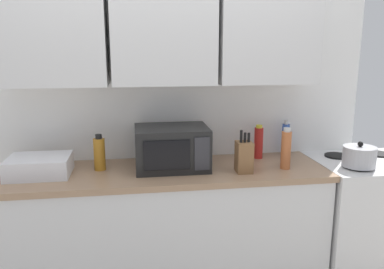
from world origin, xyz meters
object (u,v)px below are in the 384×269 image
kettle (359,156)px  bottle_blue_cleaner (285,139)px  stove_range (363,219)px  dish_rack (40,166)px  bottle_amber_vinegar (99,154)px  knife_block (244,156)px  bottle_red_sauce (259,142)px  microwave (172,148)px  bottle_spice_jar (286,149)px

kettle → bottle_blue_cleaner: bearing=134.0°
stove_range → dish_rack: 2.31m
stove_range → bottle_amber_vinegar: size_ratio=3.79×
kettle → knife_block: size_ratio=0.77×
bottle_red_sauce → bottle_blue_cleaner: bearing=12.2°
stove_range → microwave: microwave is taller
bottle_red_sauce → dish_rack: bearing=-173.4°
bottle_spice_jar → microwave: bearing=170.4°
microwave → bottle_red_sauce: size_ratio=1.95×
bottle_blue_cleaner → bottle_amber_vinegar: 1.36m
kettle → bottle_amber_vinegar: 1.73m
knife_block → bottle_blue_cleaner: (0.42, 0.35, 0.02)m
dish_rack → knife_block: (1.29, -0.13, 0.04)m
bottle_amber_vinegar → microwave: bearing=-3.4°
microwave → bottle_spice_jar: size_ratio=1.73×
stove_range → bottle_blue_cleaner: size_ratio=3.43×
bottle_red_sauce → bottle_amber_vinegar: bearing=-174.0°
kettle → microwave: 1.26m
bottle_amber_vinegar → bottle_red_sauce: bearing=6.0°
kettle → bottle_spice_jar: bearing=173.0°
bottle_blue_cleaner → bottle_amber_vinegar: (-1.35, -0.17, -0.01)m
microwave → dish_rack: microwave is taller
dish_rack → knife_block: 1.30m
microwave → bottle_red_sauce: (0.65, 0.15, -0.02)m
kettle → bottle_spice_jar: size_ratio=0.78×
stove_range → microwave: size_ratio=1.90×
dish_rack → bottle_amber_vinegar: size_ratio=1.58×
dish_rack → bottle_red_sauce: (1.49, 0.17, 0.06)m
stove_range → bottle_amber_vinegar: bottle_amber_vinegar is taller
bottle_spice_jar → knife_block: bearing=-174.3°
kettle → knife_block: (-0.79, 0.03, 0.02)m
microwave → knife_block: bearing=-19.0°
kettle → bottle_blue_cleaner: 0.53m
bottle_blue_cleaner → bottle_amber_vinegar: bearing=-173.0°
stove_range → microwave: (-1.41, 0.05, 0.59)m
stove_range → dish_rack: (-2.25, 0.02, 0.51)m
microwave → stove_range: bearing=-1.9°
dish_rack → bottle_spice_jar: 1.59m
bottle_spice_jar → dish_rack: bearing=176.4°
microwave → bottle_blue_cleaner: size_ratio=1.81×
stove_range → bottle_blue_cleaner: bearing=155.9°
kettle → dish_rack: 2.09m
microwave → knife_block: (0.45, -0.16, -0.04)m
microwave → bottle_red_sauce: microwave is taller
bottle_red_sauce → microwave: bearing=-167.3°
kettle → knife_block: knife_block is taller
stove_range → dish_rack: bearing=179.5°
bottle_red_sauce → kettle: bearing=-29.3°
microwave → bottle_blue_cleaner: bearing=12.5°
knife_block → bottle_red_sauce: size_ratio=1.14×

